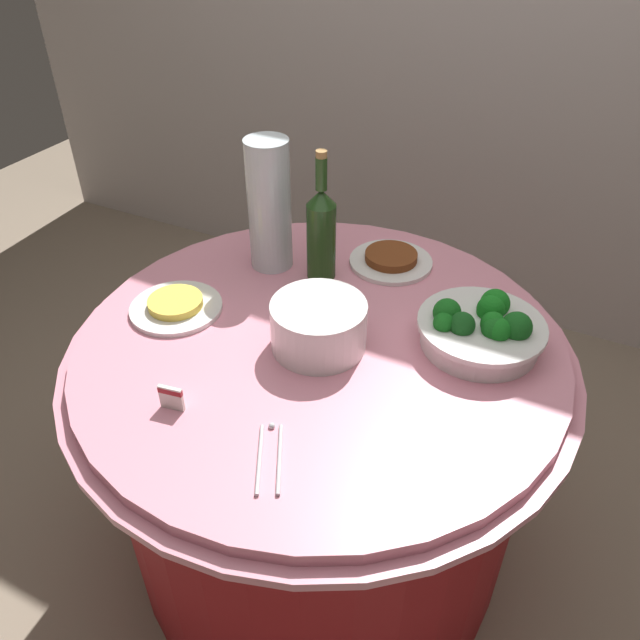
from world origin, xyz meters
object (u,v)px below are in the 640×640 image
Objects in this scene: decorative_fruit_vase at (269,209)px; serving_tongs at (270,455)px; food_plate_fried_egg at (176,306)px; food_plate_stir_fry at (391,260)px; broccoli_bowl at (481,328)px; label_placard_front at (171,397)px; plate_stack at (319,326)px; wine_bottle at (321,231)px.

decorative_fruit_vase is 0.69m from serving_tongs.
food_plate_stir_fry reaches higher than food_plate_fried_egg.
label_placard_front is (-0.49, -0.47, -0.01)m from broccoli_bowl.
food_plate_stir_fry is at bearing 142.43° from broccoli_bowl.
serving_tongs is 0.74× the size of food_plate_stir_fry.
label_placard_front is (-0.19, -0.70, 0.02)m from food_plate_stir_fry.
plate_stack is at bearing 61.05° from label_placard_front.
plate_stack reaches higher than food_plate_stir_fry.
food_plate_stir_fry is (0.38, 0.43, 0.00)m from food_plate_fried_egg.
wine_bottle is 0.40m from food_plate_fried_egg.
decorative_fruit_vase is (-0.58, 0.09, 0.12)m from broccoli_bowl.
wine_bottle is 6.11× the size of label_placard_front.
food_plate_fried_egg reaches higher than serving_tongs.
broccoli_bowl reaches higher than label_placard_front.
food_plate_stir_fry is at bearing 26.36° from decorative_fruit_vase.
food_plate_stir_fry is 4.00× the size of label_placard_front.
decorative_fruit_vase is 6.18× the size of label_placard_front.
broccoli_bowl is 1.27× the size of food_plate_fried_egg.
serving_tongs is (0.19, -0.59, -0.12)m from wine_bottle.
serving_tongs is at bearing -78.69° from plate_stack.
food_plate_fried_egg is at bearing 125.92° from label_placard_front.
broccoli_bowl is at bearing 15.92° from food_plate_fried_egg.
plate_stack is at bearing 101.31° from serving_tongs.
food_plate_fried_egg is at bearing 145.68° from serving_tongs.
serving_tongs is at bearing -34.32° from food_plate_fried_egg.
decorative_fruit_vase is at bearing 70.76° from food_plate_fried_egg.
food_plate_fried_egg is 0.34m from label_placard_front.
decorative_fruit_vase is (-0.27, 0.25, 0.11)m from plate_stack.
broccoli_bowl is 5.09× the size of label_placard_front.
label_placard_front is (0.20, -0.27, 0.02)m from food_plate_fried_egg.
serving_tongs is (0.33, -0.58, -0.16)m from decorative_fruit_vase.
plate_stack is at bearing -92.47° from food_plate_stir_fry.
broccoli_bowl is at bearing 43.85° from label_placard_front.
label_placard_front is at bearing 174.61° from serving_tongs.
broccoli_bowl is 0.83× the size of wine_bottle.
food_plate_fried_egg is (-0.68, -0.19, -0.03)m from broccoli_bowl.
decorative_fruit_vase reaches higher than food_plate_stir_fry.
label_placard_front reaches higher than food_plate_fried_egg.
label_placard_front reaches higher than serving_tongs.
serving_tongs is (0.07, -0.33, -0.05)m from plate_stack.
plate_stack reaches higher than label_placard_front.
food_plate_fried_egg is at bearing -129.60° from wine_bottle.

